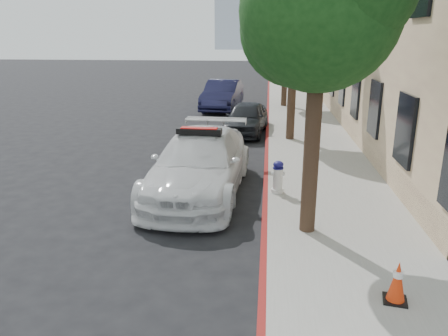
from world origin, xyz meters
name	(u,v)px	position (x,y,z in m)	size (l,w,h in m)	color
ground	(183,196)	(0.00, 0.00, 0.00)	(120.00, 120.00, 0.00)	black
sidewalk	(301,121)	(3.60, 10.00, 0.07)	(3.20, 50.00, 0.15)	gray
curb_strip	(268,120)	(2.06, 10.00, 0.07)	(0.12, 50.00, 0.15)	maroon
building	(408,12)	(9.20, 15.00, 5.00)	(8.00, 36.00, 10.00)	tan
tree_near	(322,9)	(2.93, -2.01, 4.27)	(2.92, 2.82, 5.62)	black
tree_mid	(296,26)	(2.93, 5.99, 4.16)	(2.77, 2.64, 5.43)	black
tree_far	(287,24)	(2.93, 13.99, 4.39)	(3.10, 3.00, 5.81)	black
police_car	(200,164)	(0.40, 0.28, 0.77)	(2.41, 5.40, 1.69)	silver
parked_car_mid	(246,118)	(1.20, 7.39, 0.64)	(1.50, 3.73, 1.27)	black
parked_car_far	(223,95)	(-0.37, 13.23, 0.78)	(1.65, 4.73, 1.56)	#151535
fire_hydrant	(278,177)	(2.35, 0.08, 0.54)	(0.33, 0.31, 0.81)	silver
traffic_cone	(397,282)	(3.98, -4.33, 0.47)	(0.39, 0.39, 0.64)	black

